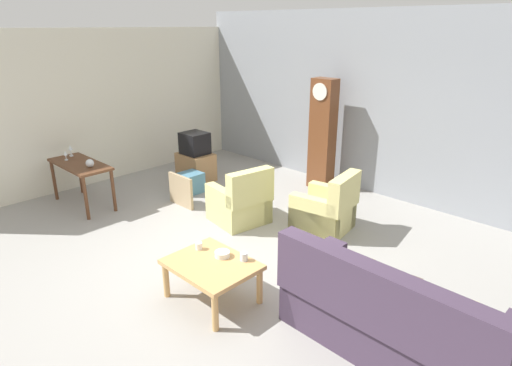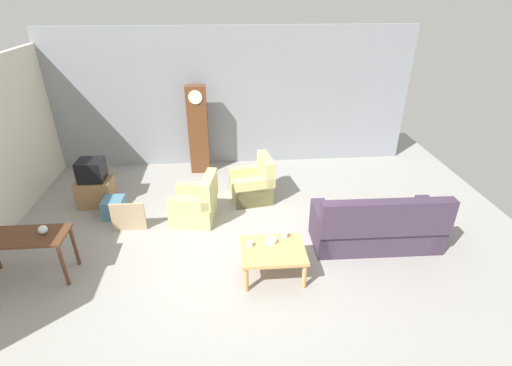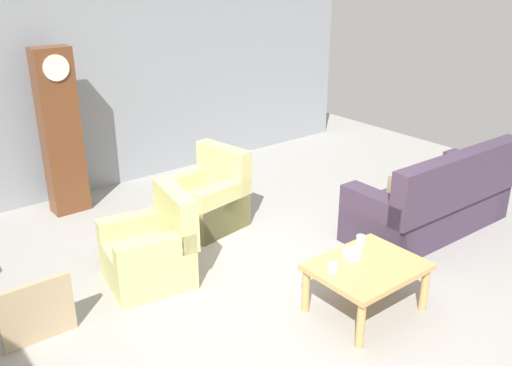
% 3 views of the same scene
% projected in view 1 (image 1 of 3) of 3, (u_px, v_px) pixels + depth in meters
% --- Properties ---
extents(ground_plane, '(10.40, 10.40, 0.00)m').
position_uv_depth(ground_plane, '(231.00, 261.00, 5.69)').
color(ground_plane, '#999691').
extents(garage_door_wall, '(8.40, 0.16, 3.20)m').
position_uv_depth(garage_door_wall, '(380.00, 105.00, 7.56)').
color(garage_door_wall, gray).
rests_on(garage_door_wall, ground_plane).
extents(pegboard_wall_left, '(0.12, 6.40, 2.88)m').
position_uv_depth(pegboard_wall_left, '(95.00, 108.00, 8.20)').
color(pegboard_wall_left, silver).
rests_on(pegboard_wall_left, ground_plane).
extents(couch_floral, '(2.12, 0.92, 1.04)m').
position_uv_depth(couch_floral, '(389.00, 321.00, 3.99)').
color(couch_floral, '#423347').
rests_on(couch_floral, ground_plane).
extents(armchair_olive_near, '(0.91, 0.88, 0.92)m').
position_uv_depth(armchair_olive_near, '(240.00, 204.00, 6.73)').
color(armchair_olive_near, '#CCC67A').
rests_on(armchair_olive_near, ground_plane).
extents(armchair_olive_far, '(0.90, 0.88, 0.92)m').
position_uv_depth(armchair_olive_far, '(326.00, 211.00, 6.46)').
color(armchair_olive_far, '#D3C97C').
rests_on(armchair_olive_far, ground_plane).
extents(coffee_table_wood, '(0.96, 0.76, 0.47)m').
position_uv_depth(coffee_table_wood, '(212.00, 268.00, 4.77)').
color(coffee_table_wood, tan).
rests_on(coffee_table_wood, ground_plane).
extents(console_table_dark, '(1.30, 0.56, 0.76)m').
position_uv_depth(console_table_dark, '(80.00, 169.00, 7.24)').
color(console_table_dark, '#56331E').
rests_on(console_table_dark, ground_plane).
extents(grandfather_clock, '(0.44, 0.30, 2.04)m').
position_uv_depth(grandfather_clock, '(322.00, 135.00, 7.93)').
color(grandfather_clock, brown).
rests_on(grandfather_clock, ground_plane).
extents(tv_stand_cabinet, '(0.68, 0.52, 0.55)m').
position_uv_depth(tv_stand_cabinet, '(196.00, 167.00, 8.58)').
color(tv_stand_cabinet, '#997047').
rests_on(tv_stand_cabinet, ground_plane).
extents(tv_crt, '(0.48, 0.44, 0.42)m').
position_uv_depth(tv_crt, '(195.00, 143.00, 8.41)').
color(tv_crt, black).
rests_on(tv_crt, tv_stand_cabinet).
extents(framed_picture_leaning, '(0.60, 0.05, 0.55)m').
position_uv_depth(framed_picture_leaning, '(181.00, 191.00, 7.35)').
color(framed_picture_leaning, tan).
rests_on(framed_picture_leaning, ground_plane).
extents(storage_box_blue, '(0.38, 0.41, 0.37)m').
position_uv_depth(storage_box_blue, '(190.00, 183.00, 7.97)').
color(storage_box_blue, teal).
rests_on(storage_box_blue, ground_plane).
extents(glass_dome_cloche, '(0.13, 0.13, 0.13)m').
position_uv_depth(glass_dome_cloche, '(90.00, 163.00, 6.99)').
color(glass_dome_cloche, silver).
rests_on(glass_dome_cloche, console_table_dark).
extents(cup_white_porcelain, '(0.08, 0.08, 0.09)m').
position_uv_depth(cup_white_porcelain, '(199.00, 246.00, 5.01)').
color(cup_white_porcelain, white).
rests_on(cup_white_porcelain, coffee_table_wood).
extents(cup_blue_rimmed, '(0.08, 0.08, 0.10)m').
position_uv_depth(cup_blue_rimmed, '(244.00, 257.00, 4.77)').
color(cup_blue_rimmed, silver).
rests_on(cup_blue_rimmed, coffee_table_wood).
extents(bowl_white_stacked, '(0.17, 0.17, 0.06)m').
position_uv_depth(bowl_white_stacked, '(222.00, 254.00, 4.86)').
color(bowl_white_stacked, white).
rests_on(bowl_white_stacked, coffee_table_wood).
extents(wine_glass_tall, '(0.07, 0.07, 0.21)m').
position_uv_depth(wine_glass_tall, '(70.00, 149.00, 7.53)').
color(wine_glass_tall, silver).
rests_on(wine_glass_tall, console_table_dark).
extents(wine_glass_mid, '(0.06, 0.06, 0.16)m').
position_uv_depth(wine_glass_mid, '(66.00, 154.00, 7.32)').
color(wine_glass_mid, silver).
rests_on(wine_glass_mid, console_table_dark).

